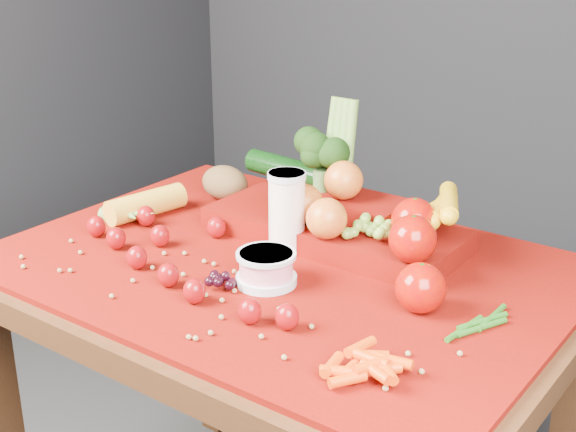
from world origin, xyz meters
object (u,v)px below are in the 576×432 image
Objects in this scene: table at (282,313)px; yogurt_bowl at (266,267)px; milk_glass at (287,209)px; produce_mound at (348,215)px.

yogurt_bowl is at bearing -70.36° from table.
milk_glass is 0.26× the size of produce_mound.
milk_glass is at bearing 112.63° from yogurt_bowl.
milk_glass is at bearing 117.29° from table.
yogurt_bowl reaches higher than table.
yogurt_bowl is 0.24m from produce_mound.
yogurt_bowl is (0.06, -0.14, -0.05)m from milk_glass.
produce_mound is at bearing 70.94° from table.
table is 0.17m from yogurt_bowl.
produce_mound is (0.08, 0.10, -0.02)m from milk_glass.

